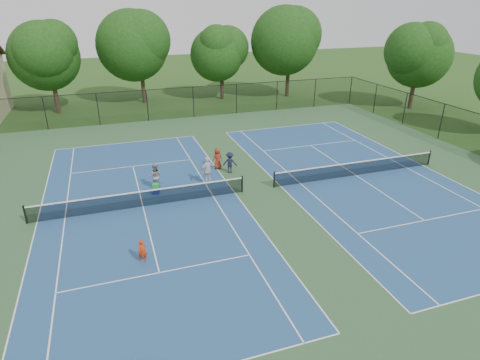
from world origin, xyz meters
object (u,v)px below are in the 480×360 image
object	(u,v)px
tree_back_b	(139,42)
ball_crate	(156,192)
tree_side_e	(419,53)
bystander_c	(217,158)
tree_back_a	(48,53)
tree_back_d	(290,37)
bystander_a	(207,171)
child_player	(143,251)
ball_hopper	(156,186)
instructor	(155,176)
bystander_b	(230,162)
tree_back_c	(221,51)

from	to	relation	value
tree_back_b	ball_crate	world-z (taller)	tree_back_b
tree_side_e	bystander_c	world-z (taller)	tree_side_e
tree_back_a	tree_back_d	distance (m)	26.01
tree_back_a	bystander_a	distance (m)	24.95
bystander_c	ball_crate	xyz separation A→B (m)	(-4.62, -2.74, -0.58)
child_player	bystander_c	world-z (taller)	bystander_c
tree_back_a	tree_back_b	size ratio (longest dim) A/B	0.91
tree_back_a	ball_crate	xyz separation A→B (m)	(6.95, -22.59, -5.88)
child_player	bystander_c	bearing A→B (deg)	54.97
child_player	ball_hopper	distance (m)	6.95
bystander_c	ball_crate	size ratio (longest dim) A/B	4.06
instructor	ball_crate	size ratio (longest dim) A/B	4.55
tree_back_a	bystander_b	bearing A→B (deg)	-59.73
bystander_a	bystander_b	distance (m)	2.31
child_player	ball_hopper	xyz separation A→B (m)	(1.49, 6.78, -0.06)
tree_back_d	ball_crate	size ratio (longest dim) A/B	28.49
ball_crate	child_player	bearing A→B (deg)	-102.38
bystander_b	ball_hopper	size ratio (longest dim) A/B	4.05
tree_side_e	instructor	bearing A→B (deg)	-157.87
tree_side_e	bystander_b	world-z (taller)	tree_side_e
tree_back_b	tree_back_d	distance (m)	17.12
tree_side_e	tree_back_b	bearing A→B (deg)	156.04
tree_back_a	child_player	distance (m)	30.38
tree_back_d	tree_back_b	bearing A→B (deg)	173.29
tree_back_d	instructor	bearing A→B (deg)	-131.02
tree_back_d	bystander_c	size ratio (longest dim) A/B	7.01
tree_back_a	tree_side_e	world-z (taller)	tree_back_a
tree_back_d	bystander_b	world-z (taller)	tree_back_d
ball_hopper	tree_back_c	bearing A→B (deg)	64.90
ball_crate	ball_hopper	size ratio (longest dim) A/B	1.01
tree_back_b	tree_side_e	world-z (taller)	tree_back_b
tree_back_a	tree_back_d	size ratio (longest dim) A/B	0.88
tree_back_b	bystander_a	bearing A→B (deg)	-86.99
tree_back_d	child_player	world-z (taller)	tree_back_d
tree_back_b	bystander_b	size ratio (longest dim) A/B	6.85
ball_crate	ball_hopper	bearing A→B (deg)	0.00
tree_back_b	tree_side_e	xyz separation A→B (m)	(27.00, -12.00, -0.79)
tree_back_b	bystander_c	world-z (taller)	tree_back_b
instructor	ball_hopper	distance (m)	0.89
instructor	child_player	bearing A→B (deg)	96.49
tree_back_d	tree_side_e	xyz separation A→B (m)	(10.00, -10.00, -1.02)
child_player	bystander_b	size ratio (longest dim) A/B	0.77
tree_side_e	instructor	xyz separation A→B (m)	(-28.93, -11.77, -4.98)
tree_back_d	child_player	bearing A→B (deg)	-124.96
bystander_b	ball_crate	world-z (taller)	bystander_b
tree_back_c	instructor	distance (m)	25.68
tree_side_e	ball_hopper	size ratio (longest dim) A/B	24.55
tree_back_b	tree_back_c	distance (m)	9.12
tree_back_a	bystander_c	size ratio (longest dim) A/B	6.19
tree_back_b	bystander_c	size ratio (longest dim) A/B	6.78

